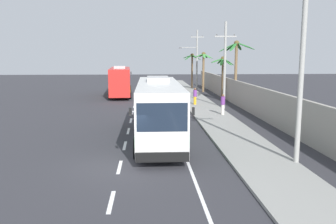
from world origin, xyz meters
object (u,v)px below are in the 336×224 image
utility_pole_nearest (302,63)px  pedestrian_near_kerb (223,104)px  pedestrian_midwalk (195,96)px  palm_nearest (236,58)px  utility_pole_mid (225,64)px  coach_bus_far_lane (120,80)px  motorcycle_beside_bus (181,108)px  palm_fourth (223,68)px  utility_pole_far (196,59)px  palm_third (203,63)px  palm_second (192,63)px  coach_bus_foreground (159,108)px

utility_pole_nearest → pedestrian_near_kerb: bearing=92.6°
pedestrian_midwalk → palm_nearest: size_ratio=0.26×
utility_pole_mid → palm_nearest: utility_pole_mid is taller
pedestrian_near_kerb → utility_pole_mid: bearing=-154.2°
coach_bus_far_lane → pedestrian_near_kerb: size_ratio=6.17×
motorcycle_beside_bus → palm_fourth: bearing=61.9°
motorcycle_beside_bus → palm_nearest: bearing=49.0°
pedestrian_midwalk → palm_nearest: palm_nearest is taller
utility_pole_far → palm_nearest: bearing=-81.5°
utility_pole_nearest → pedestrian_midwalk: bearing=96.1°
pedestrian_midwalk → palm_third: bearing=120.8°
palm_second → pedestrian_near_kerb: bearing=-91.1°
palm_third → palm_fourth: 8.99m
palm_nearest → palm_fourth: bearing=101.1°
coach_bus_far_lane → utility_pole_far: 12.85m
pedestrian_midwalk → utility_pole_nearest: (2.13, -19.94, 3.71)m
pedestrian_midwalk → palm_third: size_ratio=0.31×
utility_pole_nearest → palm_nearest: (2.37, 21.32, 0.06)m
coach_bus_far_lane → motorcycle_beside_bus: coach_bus_far_lane is taller
coach_bus_far_lane → palm_fourth: 12.94m
palm_second → utility_pole_far: bearing=-81.4°
palm_third → palm_fourth: (0.81, -8.95, -0.32)m
motorcycle_beside_bus → palm_second: size_ratio=0.36×
coach_bus_foreground → motorcycle_beside_bus: size_ratio=6.02×
pedestrian_near_kerb → utility_pole_mid: utility_pole_mid is taller
palm_nearest → palm_fourth: 3.67m
utility_pole_mid → palm_second: size_ratio=1.53×
utility_pole_mid → palm_third: size_ratio=1.48×
palm_third → palm_fourth: size_ratio=1.11×
utility_pole_far → palm_third: (0.70, -2.29, -0.64)m
utility_pole_mid → palm_nearest: 3.88m
motorcycle_beside_bus → utility_pole_mid: (4.57, 4.15, 3.64)m
coach_bus_far_lane → palm_fourth: (12.06, -4.39, 1.70)m
palm_second → palm_fourth: (1.84, -13.41, -0.27)m
pedestrian_near_kerb → utility_pole_mid: size_ratio=0.21×
coach_bus_foreground → utility_pole_mid: (6.75, 12.47, 2.35)m
utility_pole_far → palm_fourth: size_ratio=1.74×
palm_nearest → palm_third: size_ratio=1.19×
utility_pole_far → palm_third: bearing=-72.9°
utility_pole_nearest → palm_fourth: bearing=86.1°
palm_nearest → utility_pole_far: bearing=98.5°
pedestrian_midwalk → palm_fourth: bearing=94.6°
palm_second → palm_fourth: palm_second is taller
coach_bus_far_lane → utility_pole_far: bearing=33.0°
pedestrian_near_kerb → palm_second: 24.73m
coach_bus_far_lane → utility_pole_nearest: size_ratio=1.18×
coach_bus_foreground → pedestrian_midwalk: 15.04m
motorcycle_beside_bus → pedestrian_near_kerb: 3.55m
pedestrian_near_kerb → palm_second: palm_second is taller
utility_pole_nearest → palm_fourth: utility_pole_nearest is taller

